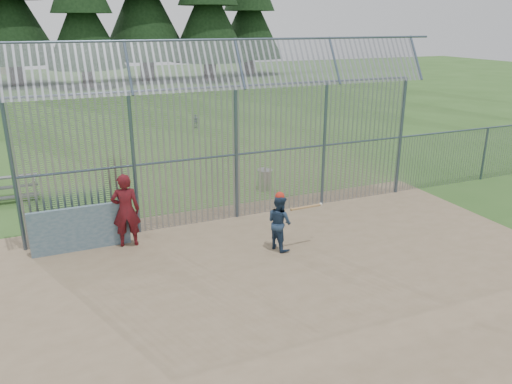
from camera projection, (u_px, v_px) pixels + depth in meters
name	position (u px, v px, depth m)	size (l,w,h in m)	color
ground	(287.00, 265.00, 12.38)	(120.00, 120.00, 0.00)	#2D511E
dirt_infield	(297.00, 274.00, 11.94)	(14.00, 10.00, 0.02)	#756047
dugout_wall	(80.00, 229.00, 13.01)	(2.50, 0.12, 1.20)	#38566B
batter	(279.00, 222.00, 13.04)	(0.72, 0.56, 1.49)	navy
onlooker	(126.00, 210.00, 13.16)	(0.73, 0.48, 2.00)	maroon
bg_kid_seated	(196.00, 121.00, 28.14)	(0.46, 0.19, 0.78)	slate
batting_gear	(287.00, 199.00, 12.88)	(1.42, 0.31, 0.58)	red
trash_can	(265.00, 179.00, 17.84)	(0.56, 0.56, 0.82)	#93959B
backstop_fence	(292.00, 138.00, 15.27)	(20.09, 0.81, 5.30)	#47566B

